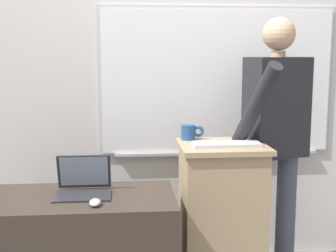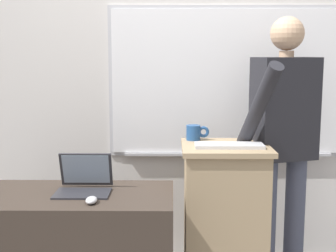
{
  "view_description": "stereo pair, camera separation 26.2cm",
  "coord_description": "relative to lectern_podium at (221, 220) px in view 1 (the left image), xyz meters",
  "views": [
    {
      "loc": [
        -0.23,
        -2.21,
        1.51
      ],
      "look_at": [
        0.01,
        0.37,
        1.1
      ],
      "focal_mm": 50.0,
      "sensor_mm": 36.0,
      "label": 1
    },
    {
      "loc": [
        0.03,
        -2.23,
        1.51
      ],
      "look_at": [
        0.01,
        0.37,
        1.1
      ],
      "focal_mm": 50.0,
      "sensor_mm": 36.0,
      "label": 2
    }
  ],
  "objects": [
    {
      "name": "lectern_podium",
      "position": [
        0.0,
        0.0,
        0.0
      ],
      "size": [
        0.52,
        0.48,
        0.96
      ],
      "color": "tan",
      "rests_on": "ground_plane"
    },
    {
      "name": "computer_mouse_by_laptop",
      "position": [
        -0.74,
        -0.38,
        0.26
      ],
      "size": [
        0.06,
        0.1,
        0.03
      ],
      "color": "#BCBCC1",
      "rests_on": "side_desk"
    },
    {
      "name": "back_wall",
      "position": [
        -0.34,
        0.63,
        0.85
      ],
      "size": [
        6.4,
        0.17,
        2.67
      ],
      "color": "silver",
      "rests_on": "ground_plane"
    },
    {
      "name": "wireless_keyboard",
      "position": [
        0.01,
        -0.06,
        0.49
      ],
      "size": [
        0.4,
        0.15,
        0.02
      ],
      "color": "silver",
      "rests_on": "lectern_podium"
    },
    {
      "name": "coffee_mug",
      "position": [
        -0.18,
        0.16,
        0.53
      ],
      "size": [
        0.14,
        0.09,
        0.09
      ],
      "color": "#234C84",
      "rests_on": "lectern_podium"
    },
    {
      "name": "person_presenter",
      "position": [
        0.38,
        0.16,
        0.51
      ],
      "size": [
        0.56,
        0.63,
        1.73
      ],
      "rotation": [
        0.0,
        0.0,
        0.3
      ],
      "color": "#474C60",
      "rests_on": "ground_plane"
    },
    {
      "name": "laptop",
      "position": [
        -0.82,
        -0.15,
        0.31
      ],
      "size": [
        0.31,
        0.27,
        0.21
      ],
      "color": "#28282D",
      "rests_on": "side_desk"
    }
  ]
}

